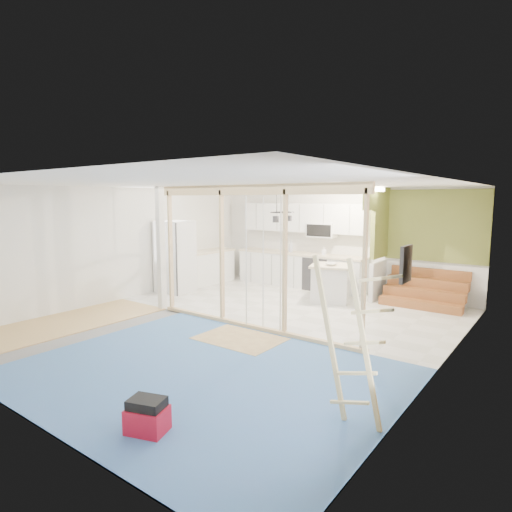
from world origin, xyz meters
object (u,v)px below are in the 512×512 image
Objects in this scene: fridge at (175,257)px; ladder at (351,342)px; toolbox at (147,417)px; island at (331,284)px.

fridge is 7.04m from ladder.
toolbox is at bearing -144.24° from ladder.
ladder is at bearing 22.86° from toolbox.
island is 5.41m from ladder.
fridge is at bearing 145.92° from ladder.
toolbox is 0.26× the size of ladder.
fridge is 6.66m from toolbox.
fridge reaches higher than island.
toolbox is at bearing -52.26° from fridge.
island is 6.19m from toolbox.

